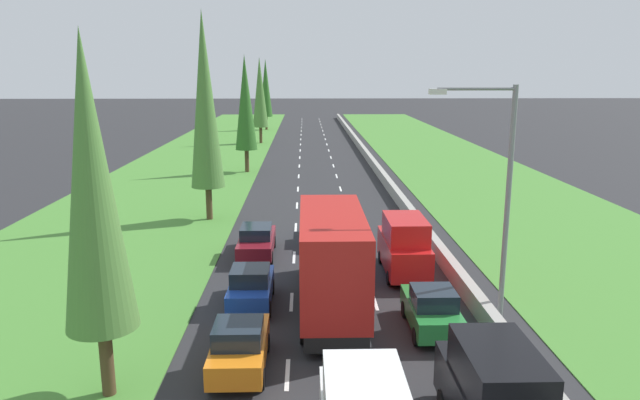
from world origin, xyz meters
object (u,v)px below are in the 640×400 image
(blue_sedan_centre_lane, at_px, (325,227))
(maroon_sedan_left_lane, at_px, (257,241))
(black_van_right_lane, at_px, (494,397))
(orange_hatchback_left_lane, at_px, (240,346))
(green_hatchback_right_lane, at_px, (432,310))
(poplar_tree_third, at_px, (245,103))
(poplar_tree_fourth, at_px, (260,92))
(poplar_tree_fifth, at_px, (266,88))
(poplar_tree_nearest, at_px, (92,186))
(blue_hatchback_left_lane, at_px, (251,287))
(red_box_truck_centre_lane, at_px, (331,257))
(poplar_tree_second, at_px, (205,101))
(red_van_right_lane, at_px, (404,246))
(street_light_mast, at_px, (499,188))

(blue_sedan_centre_lane, bearing_deg, maroon_sedan_left_lane, -144.29)
(black_van_right_lane, xyz_separation_m, orange_hatchback_left_lane, (-6.88, 4.11, -0.56))
(green_hatchback_right_lane, height_order, poplar_tree_third, poplar_tree_third)
(poplar_tree_fourth, bearing_deg, poplar_tree_fifth, 91.33)
(green_hatchback_right_lane, distance_m, poplar_tree_nearest, 12.61)
(green_hatchback_right_lane, distance_m, blue_hatchback_left_lane, 7.35)
(black_van_right_lane, relative_size, poplar_tree_nearest, 0.46)
(green_hatchback_right_lane, xyz_separation_m, poplar_tree_fourth, (-10.59, 58.43, 5.90))
(maroon_sedan_left_lane, bearing_deg, poplar_tree_third, 96.60)
(maroon_sedan_left_lane, xyz_separation_m, poplar_tree_nearest, (-3.33, -13.42, 5.55))
(poplar_tree_fourth, bearing_deg, red_box_truck_centre_lane, -82.95)
(red_box_truck_centre_lane, distance_m, poplar_tree_fourth, 56.88)
(poplar_tree_second, height_order, poplar_tree_fifth, poplar_tree_second)
(maroon_sedan_left_lane, relative_size, poplar_tree_second, 0.34)
(orange_hatchback_left_lane, distance_m, red_van_right_lane, 11.30)
(green_hatchback_right_lane, bearing_deg, blue_sedan_centre_lane, 106.49)
(black_van_right_lane, bearing_deg, red_box_truck_centre_lane, 112.44)
(maroon_sedan_left_lane, height_order, street_light_mast, street_light_mast)
(red_box_truck_centre_lane, bearing_deg, blue_hatchback_left_lane, 173.39)
(poplar_tree_nearest, height_order, poplar_tree_fifth, poplar_tree_fifth)
(poplar_tree_third, relative_size, street_light_mast, 1.23)
(orange_hatchback_left_lane, bearing_deg, green_hatchback_right_lane, 22.15)
(red_box_truck_centre_lane, bearing_deg, red_van_right_lane, 48.24)
(blue_sedan_centre_lane, height_order, maroon_sedan_left_lane, same)
(black_van_right_lane, height_order, street_light_mast, street_light_mast)
(black_van_right_lane, height_order, red_van_right_lane, same)
(poplar_tree_fourth, bearing_deg, red_van_right_lane, -78.52)
(maroon_sedan_left_lane, distance_m, poplar_tree_fifth, 68.08)
(red_box_truck_centre_lane, height_order, maroon_sedan_left_lane, red_box_truck_centre_lane)
(blue_hatchback_left_lane, distance_m, poplar_tree_third, 33.47)
(red_box_truck_centre_lane, height_order, red_van_right_lane, red_box_truck_centre_lane)
(blue_sedan_centre_lane, relative_size, red_van_right_lane, 0.92)
(blue_hatchback_left_lane, xyz_separation_m, red_van_right_lane, (6.90, 3.70, 0.56))
(black_van_right_lane, height_order, maroon_sedan_left_lane, black_van_right_lane)
(red_van_right_lane, bearing_deg, green_hatchback_right_lane, -90.04)
(red_van_right_lane, xyz_separation_m, poplar_tree_third, (-10.23, 29.10, 5.16))
(maroon_sedan_left_lane, relative_size, poplar_tree_fifth, 0.39)
(blue_hatchback_left_lane, relative_size, street_light_mast, 0.43)
(poplar_tree_fourth, xyz_separation_m, poplar_tree_fifth, (-0.43, 18.55, 0.07))
(red_box_truck_centre_lane, relative_size, blue_hatchback_left_lane, 2.41)
(blue_sedan_centre_lane, relative_size, poplar_tree_second, 0.34)
(orange_hatchback_left_lane, bearing_deg, poplar_tree_fifth, 93.04)
(black_van_right_lane, distance_m, street_light_mast, 8.98)
(maroon_sedan_left_lane, bearing_deg, red_box_truck_centre_lane, -63.33)
(green_hatchback_right_lane, height_order, street_light_mast, street_light_mast)
(red_van_right_lane, relative_size, poplar_tree_fourth, 0.43)
(blue_hatchback_left_lane, height_order, poplar_tree_fifth, poplar_tree_fifth)
(blue_sedan_centre_lane, distance_m, poplar_tree_fifth, 65.76)
(green_hatchback_right_lane, height_order, orange_hatchback_left_lane, same)
(poplar_tree_second, relative_size, street_light_mast, 1.47)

